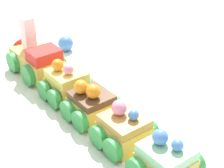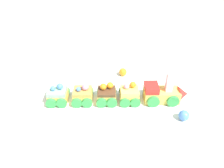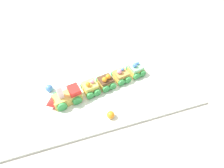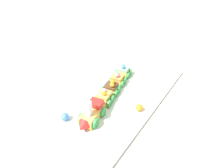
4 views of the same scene
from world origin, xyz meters
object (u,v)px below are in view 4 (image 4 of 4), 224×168
Objects in this scene: cake_car_lemon at (104,98)px; cake_train_locomotive at (91,115)px; cake_car_caramel at (117,79)px; gumball_orange at (139,108)px; cake_car_mint at (123,71)px; cake_car_chocolate at (111,88)px; gumball_blue at (65,117)px.

cake_train_locomotive is at bearing -0.13° from cake_car_lemon.
gumball_orange is at bearing 48.01° from cake_car_caramel.
cake_car_mint reaches higher than gumball_orange.
cake_car_caramel is at bearing -0.04° from cake_car_mint.
cake_train_locomotive is 1.73× the size of cake_car_caramel.
cake_car_mint reaches higher than cake_car_chocolate.
gumball_orange is at bearing 35.11° from cake_car_mint.
gumball_blue is (0.37, -0.01, -0.01)m from cake_car_mint.
cake_car_caramel is 0.30m from gumball_blue.
cake_car_lemon is 0.22m from cake_car_mint.
cake_car_chocolate is 1.00× the size of cake_car_mint.
gumball_blue is (0.05, -0.08, -0.01)m from cake_train_locomotive.
gumball_orange is (0.10, 0.17, -0.01)m from cake_car_caramel.
cake_car_mint is (-0.21, -0.05, -0.00)m from cake_car_lemon.
gumball_blue reaches higher than gumball_orange.
cake_car_chocolate is at bearing 169.64° from gumball_blue.
cake_car_chocolate is 0.16m from gumball_orange.
cake_train_locomotive is 1.73× the size of cake_car_lemon.
cake_car_lemon and cake_car_mint have the same top height.
cake_car_mint is (-0.07, -0.02, 0.00)m from cake_car_caramel.
gumball_orange is (-0.15, 0.12, -0.01)m from cake_train_locomotive.
cake_car_lemon is 1.00× the size of cake_car_caramel.
cake_car_caramel is 0.08m from cake_car_mint.
gumball_orange is at bearing 94.74° from cake_car_lemon.
cake_car_lemon is at bearing 0.07° from cake_car_mint.
cake_car_chocolate reaches higher than gumball_orange.
cake_train_locomotive is 0.11m from cake_car_lemon.
cake_car_caramel is 2.72× the size of gumball_blue.
cake_car_chocolate is 0.15m from cake_car_mint.
cake_train_locomotive is 0.18m from cake_car_chocolate.
cake_car_caramel reaches higher than cake_car_chocolate.
cake_car_lemon is at bearing 0.13° from cake_car_caramel.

